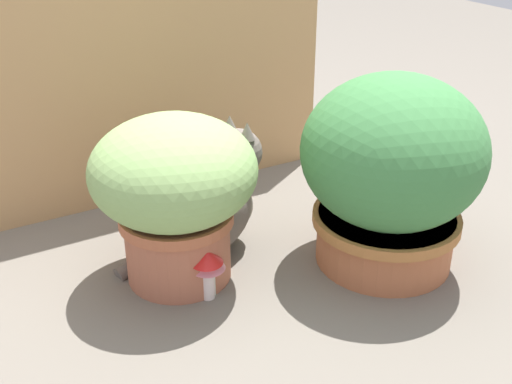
{
  "coord_description": "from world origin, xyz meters",
  "views": [
    {
      "loc": [
        -0.5,
        -1.04,
        0.81
      ],
      "look_at": [
        0.11,
        0.04,
        0.18
      ],
      "focal_mm": 44.8,
      "sensor_mm": 36.0,
      "label": 1
    }
  ],
  "objects_px": {
    "grass_planter": "(175,189)",
    "cat": "(208,205)",
    "mushroom_ornament_pink": "(208,265)",
    "mushroom_ornament_red": "(207,264)",
    "leafy_planter": "(391,169)"
  },
  "relations": [
    {
      "from": "leafy_planter",
      "to": "mushroom_ornament_pink",
      "type": "xyz_separation_m",
      "value": [
        -0.41,
        0.08,
        -0.16
      ]
    },
    {
      "from": "grass_planter",
      "to": "mushroom_ornament_red",
      "type": "xyz_separation_m",
      "value": [
        0.02,
        -0.11,
        -0.13
      ]
    },
    {
      "from": "cat",
      "to": "mushroom_ornament_red",
      "type": "xyz_separation_m",
      "value": [
        -0.08,
        -0.17,
        -0.04
      ]
    },
    {
      "from": "grass_planter",
      "to": "mushroom_ornament_red",
      "type": "relative_size",
      "value": 3.14
    },
    {
      "from": "grass_planter",
      "to": "mushroom_ornament_pink",
      "type": "height_order",
      "value": "grass_planter"
    },
    {
      "from": "mushroom_ornament_red",
      "to": "grass_planter",
      "type": "bearing_deg",
      "value": 99.53
    },
    {
      "from": "leafy_planter",
      "to": "grass_planter",
      "type": "bearing_deg",
      "value": 158.09
    },
    {
      "from": "grass_planter",
      "to": "mushroom_ornament_pink",
      "type": "xyz_separation_m",
      "value": [
        0.02,
        -0.1,
        -0.14
      ]
    },
    {
      "from": "grass_planter",
      "to": "mushroom_ornament_red",
      "type": "bearing_deg",
      "value": -80.47
    },
    {
      "from": "leafy_planter",
      "to": "cat",
      "type": "bearing_deg",
      "value": 144.71
    },
    {
      "from": "grass_planter",
      "to": "cat",
      "type": "xyz_separation_m",
      "value": [
        0.1,
        0.06,
        -0.09
      ]
    },
    {
      "from": "mushroom_ornament_red",
      "to": "cat",
      "type": "bearing_deg",
      "value": 63.17
    },
    {
      "from": "leafy_planter",
      "to": "cat",
      "type": "relative_size",
      "value": 1.12
    },
    {
      "from": "cat",
      "to": "mushroom_ornament_pink",
      "type": "bearing_deg",
      "value": -116.55
    },
    {
      "from": "cat",
      "to": "mushroom_ornament_red",
      "type": "distance_m",
      "value": 0.19
    }
  ]
}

